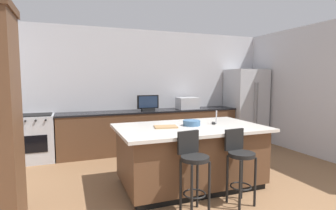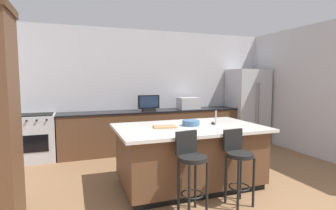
# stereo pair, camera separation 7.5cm
# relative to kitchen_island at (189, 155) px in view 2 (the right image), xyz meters

# --- Properties ---
(wall_back) EXTENTS (6.38, 0.12, 2.75)m
(wall_back) POSITION_rel_kitchen_island_xyz_m (0.12, 2.49, 0.91)
(wall_back) COLOR #BCBCC1
(wall_back) RESTS_ON ground_plane
(wall_right) EXTENTS (0.12, 4.65, 2.75)m
(wall_right) POSITION_rel_kitchen_island_xyz_m (3.12, 0.37, 0.91)
(wall_right) COLOR #BCBCC1
(wall_right) RESTS_ON ground_plane
(counter_back) EXTENTS (4.08, 0.62, 0.92)m
(counter_back) POSITION_rel_kitchen_island_xyz_m (0.06, 2.11, -0.00)
(counter_back) COLOR brown
(counter_back) RESTS_ON ground_plane
(kitchen_island) EXTENTS (2.19, 1.35, 0.91)m
(kitchen_island) POSITION_rel_kitchen_island_xyz_m (0.00, 0.00, 0.00)
(kitchen_island) COLOR black
(kitchen_island) RESTS_ON ground_plane
(refrigerator) EXTENTS (0.90, 0.79, 1.86)m
(refrigerator) POSITION_rel_kitchen_island_xyz_m (2.56, 2.04, 0.47)
(refrigerator) COLOR #B7BABF
(refrigerator) RESTS_ON ground_plane
(range_oven) EXTENTS (0.77, 0.63, 0.94)m
(range_oven) POSITION_rel_kitchen_island_xyz_m (-2.37, 2.11, 0.00)
(range_oven) COLOR #B7BABF
(range_oven) RESTS_ON ground_plane
(microwave) EXTENTS (0.48, 0.36, 0.27)m
(microwave) POSITION_rel_kitchen_island_xyz_m (0.94, 2.11, 0.59)
(microwave) COLOR #B7BABF
(microwave) RESTS_ON counter_back
(tv_monitor) EXTENTS (0.49, 0.16, 0.35)m
(tv_monitor) POSITION_rel_kitchen_island_xyz_m (-0.05, 2.06, 0.61)
(tv_monitor) COLOR black
(tv_monitor) RESTS_ON counter_back
(sink_faucet_back) EXTENTS (0.02, 0.02, 0.24)m
(sink_faucet_back) POSITION_rel_kitchen_island_xyz_m (0.01, 2.21, 0.57)
(sink_faucet_back) COLOR #B2B2B7
(sink_faucet_back) RESTS_ON counter_back
(sink_faucet_island) EXTENTS (0.02, 0.02, 0.22)m
(sink_faucet_island) POSITION_rel_kitchen_island_xyz_m (0.46, 0.00, 0.55)
(sink_faucet_island) COLOR #B2B2B7
(sink_faucet_island) RESTS_ON kitchen_island
(bar_stool_left) EXTENTS (0.34, 0.36, 0.99)m
(bar_stool_left) POSITION_rel_kitchen_island_xyz_m (-0.34, -0.81, 0.13)
(bar_stool_left) COLOR black
(bar_stool_left) RESTS_ON ground_plane
(bar_stool_right) EXTENTS (0.34, 0.35, 0.96)m
(bar_stool_right) POSITION_rel_kitchen_island_xyz_m (0.33, -0.80, 0.11)
(bar_stool_right) COLOR black
(bar_stool_right) RESTS_ON ground_plane
(fruit_bowl) EXTENTS (0.27, 0.27, 0.08)m
(fruit_bowl) POSITION_rel_kitchen_island_xyz_m (0.05, 0.04, 0.49)
(fruit_bowl) COLOR #3F668C
(fruit_bowl) RESTS_ON kitchen_island
(tv_remote) EXTENTS (0.12, 0.17, 0.02)m
(tv_remote) POSITION_rel_kitchen_island_xyz_m (0.45, 0.06, 0.45)
(tv_remote) COLOR black
(tv_remote) RESTS_ON kitchen_island
(cutting_board) EXTENTS (0.37, 0.30, 0.02)m
(cutting_board) POSITION_rel_kitchen_island_xyz_m (-0.38, 0.04, 0.45)
(cutting_board) COLOR #A87F51
(cutting_board) RESTS_ON kitchen_island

